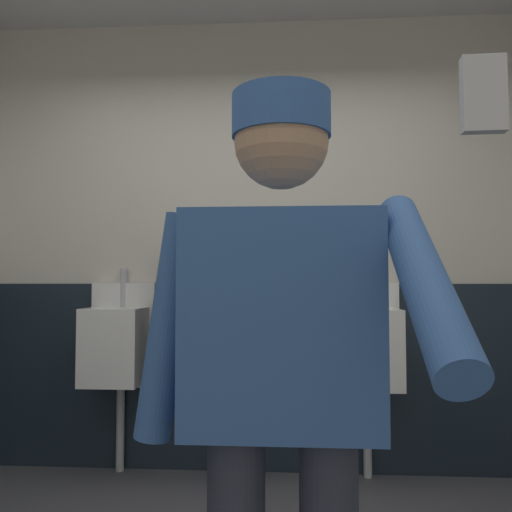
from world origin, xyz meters
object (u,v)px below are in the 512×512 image
urinal_right (369,347)px  person (282,363)px  urinal_left (117,345)px  cell_phone (483,94)px  urinal_middle (241,346)px

urinal_right → person: bearing=-104.9°
person → urinal_right: bearing=75.1°
urinal_left → cell_phone: 2.72m
person → cell_phone: bearing=-59.6°
urinal_left → urinal_right: (1.50, 0.00, 0.00)m
cell_phone → urinal_right: bearing=87.2°
urinal_left → person: (1.02, -1.79, 0.19)m
urinal_right → cell_phone: (-0.18, -2.29, 0.65)m
urinal_middle → person: bearing=-81.3°
urinal_right → person: (-0.48, -1.79, 0.19)m
urinal_left → urinal_right: same height
cell_phone → urinal_left: bearing=121.7°
urinal_right → cell_phone: size_ratio=11.27×
person → urinal_left: bearing=119.7°
urinal_middle → urinal_right: size_ratio=1.00×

